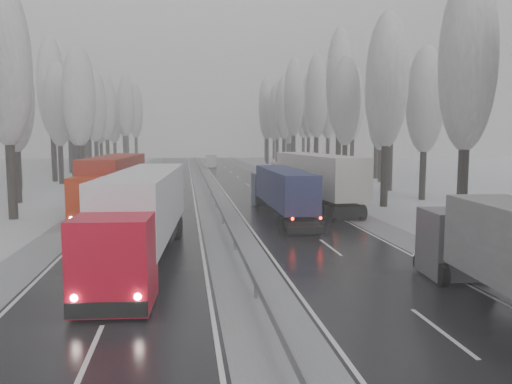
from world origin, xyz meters
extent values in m
plane|color=silver|center=(0.00, 0.00, 0.00)|extent=(260.00, 260.00, 0.00)
cube|color=black|center=(5.25, 30.00, 0.01)|extent=(7.50, 200.00, 0.03)
cube|color=black|center=(-5.25, 30.00, 0.01)|extent=(7.50, 200.00, 0.03)
cube|color=#929599|center=(0.00, 30.00, 0.02)|extent=(3.00, 200.00, 0.04)
cube|color=#929599|center=(10.20, 30.00, 0.02)|extent=(2.40, 200.00, 0.04)
cube|color=#929599|center=(-10.20, 30.00, 0.02)|extent=(2.40, 200.00, 0.04)
cube|color=slate|center=(0.00, 30.00, 0.60)|extent=(0.06, 200.00, 0.32)
cube|color=slate|center=(0.00, 28.00, 0.30)|extent=(0.12, 0.12, 0.60)
cube|color=slate|center=(0.00, 60.00, 0.30)|extent=(0.12, 0.12, 0.60)
cylinder|color=black|center=(15.04, 15.67, 2.80)|extent=(0.68, 0.68, 5.60)
ellipsoid|color=gray|center=(15.04, 15.67, 10.80)|extent=(3.60, 3.60, 11.45)
cylinder|color=black|center=(14.51, 27.03, 2.81)|extent=(0.68, 0.68, 5.62)
ellipsoid|color=gray|center=(14.51, 27.03, 10.84)|extent=(3.60, 3.60, 11.48)
cylinder|color=black|center=(20.02, 31.03, 2.47)|extent=(0.64, 0.64, 4.94)
ellipsoid|color=gray|center=(20.02, 31.03, 9.53)|extent=(3.60, 3.60, 10.09)
cylinder|color=black|center=(17.90, 35.17, 2.66)|extent=(0.66, 0.66, 5.32)
ellipsoid|color=gray|center=(17.90, 35.17, 10.27)|extent=(3.60, 3.60, 10.88)
cylinder|color=black|center=(20.12, 39.17, 3.16)|extent=(0.72, 0.72, 6.31)
ellipsoid|color=gray|center=(20.12, 39.17, 12.17)|extent=(3.60, 3.60, 12.90)
cylinder|color=black|center=(17.02, 45.60, 2.69)|extent=(0.67, 0.67, 5.38)
ellipsoid|color=gray|center=(17.02, 45.60, 10.37)|extent=(3.60, 3.60, 10.98)
cylinder|color=black|center=(23.31, 49.60, 2.30)|extent=(0.62, 0.62, 4.59)
ellipsoid|color=gray|center=(23.31, 49.60, 8.86)|extent=(3.60, 3.60, 9.39)
cylinder|color=black|center=(17.90, 51.02, 3.47)|extent=(0.76, 0.76, 6.95)
ellipsoid|color=gray|center=(17.90, 51.02, 13.40)|extent=(3.60, 3.60, 14.19)
cylinder|color=black|center=(24.81, 55.02, 3.30)|extent=(0.74, 0.74, 6.59)
ellipsoid|color=gray|center=(24.81, 55.02, 12.71)|extent=(3.60, 3.60, 13.46)
cylinder|color=black|center=(17.56, 61.27, 3.18)|extent=(0.72, 0.72, 6.37)
ellipsoid|color=gray|center=(17.56, 61.27, 12.28)|extent=(3.60, 3.60, 13.01)
cylinder|color=black|center=(24.72, 65.27, 2.99)|extent=(0.70, 0.70, 5.97)
ellipsoid|color=gray|center=(24.72, 65.27, 11.52)|extent=(3.60, 3.60, 12.20)
cylinder|color=black|center=(16.34, 71.95, 3.33)|extent=(0.74, 0.74, 6.65)
ellipsoid|color=gray|center=(16.34, 71.95, 12.83)|extent=(3.60, 3.60, 13.59)
cylinder|color=black|center=(23.71, 75.95, 3.07)|extent=(0.71, 0.71, 6.14)
ellipsoid|color=gray|center=(23.71, 75.95, 11.84)|extent=(3.60, 3.60, 12.54)
cylinder|color=black|center=(16.56, 81.70, 3.03)|extent=(0.71, 0.71, 6.05)
ellipsoid|color=gray|center=(16.56, 81.70, 11.68)|extent=(3.60, 3.60, 12.37)
cylinder|color=black|center=(22.48, 85.70, 3.15)|extent=(0.72, 0.72, 6.30)
ellipsoid|color=gray|center=(22.48, 85.70, 12.15)|extent=(3.60, 3.60, 12.87)
cylinder|color=black|center=(16.63, 89.21, 2.94)|extent=(0.70, 0.70, 5.88)
ellipsoid|color=gray|center=(16.63, 89.21, 11.33)|extent=(3.60, 3.60, 12.00)
cylinder|color=black|center=(19.77, 93.21, 2.43)|extent=(0.64, 0.64, 4.86)
ellipsoid|color=gray|center=(19.77, 93.21, 9.37)|extent=(3.60, 3.60, 9.92)
cylinder|color=black|center=(15.73, 96.32, 2.99)|extent=(0.70, 0.70, 5.98)
ellipsoid|color=gray|center=(15.73, 96.32, 11.53)|extent=(3.60, 3.60, 12.21)
cylinder|color=black|center=(24.94, 100.32, 3.09)|extent=(0.71, 0.71, 6.19)
ellipsoid|color=gray|center=(24.94, 100.32, 11.93)|extent=(3.60, 3.60, 12.64)
cylinder|color=black|center=(17.04, 106.16, 3.43)|extent=(0.75, 0.75, 6.86)
ellipsoid|color=gray|center=(17.04, 106.16, 13.22)|extent=(3.60, 3.60, 14.01)
cylinder|color=black|center=(24.02, 110.16, 2.77)|extent=(0.68, 0.68, 5.55)
ellipsoid|color=gray|center=(24.02, 110.16, 10.70)|extent=(3.60, 3.60, 11.33)
cylinder|color=black|center=(18.73, 116.73, 3.05)|extent=(0.71, 0.71, 6.09)
ellipsoid|color=gray|center=(18.73, 116.73, 11.75)|extent=(3.60, 3.60, 12.45)
cylinder|color=black|center=(21.55, 120.73, 2.74)|extent=(0.67, 0.67, 5.49)
ellipsoid|color=gray|center=(21.55, 120.73, 10.58)|extent=(3.60, 3.60, 11.21)
cylinder|color=black|center=(-15.13, 24.57, 2.92)|extent=(0.69, 0.69, 5.83)
ellipsoid|color=gray|center=(-15.13, 24.57, 11.25)|extent=(3.60, 3.60, 11.92)
cylinder|color=black|center=(-17.75, 34.20, 2.52)|extent=(0.65, 0.65, 5.03)
ellipsoid|color=gray|center=(-17.75, 34.20, 9.70)|extent=(3.60, 3.60, 10.28)
cylinder|color=black|center=(-13.94, 43.73, 2.72)|extent=(0.67, 0.67, 5.44)
ellipsoid|color=gray|center=(-13.94, 43.73, 10.49)|extent=(3.60, 3.60, 11.11)
cylinder|color=black|center=(-21.85, 47.73, 2.86)|extent=(0.69, 0.69, 5.72)
ellipsoid|color=gray|center=(-21.85, 47.73, 11.04)|extent=(3.60, 3.60, 11.69)
cylinder|color=black|center=(-18.26, 52.71, 2.61)|extent=(0.66, 0.66, 5.23)
ellipsoid|color=gray|center=(-18.26, 52.71, 10.08)|extent=(3.60, 3.60, 10.68)
cylinder|color=black|center=(-20.05, 56.71, 3.30)|extent=(0.74, 0.74, 6.60)
ellipsoid|color=gray|center=(-20.05, 56.71, 12.74)|extent=(3.60, 3.60, 13.49)
cylinder|color=black|center=(-18.16, 62.35, 2.58)|extent=(0.65, 0.65, 5.16)
ellipsoid|color=gray|center=(-18.16, 62.35, 9.95)|extent=(3.60, 3.60, 10.54)
cylinder|color=black|center=(-19.54, 66.35, 2.90)|extent=(0.69, 0.69, 5.79)
ellipsoid|color=gray|center=(-19.54, 66.35, 11.18)|extent=(3.60, 3.60, 11.84)
cylinder|color=black|center=(-16.58, 69.11, 2.82)|extent=(0.68, 0.68, 5.64)
ellipsoid|color=gray|center=(-16.58, 69.11, 10.89)|extent=(3.60, 3.60, 11.53)
cylinder|color=black|center=(-21.42, 73.11, 3.28)|extent=(0.73, 0.73, 6.56)
ellipsoid|color=gray|center=(-21.42, 73.11, 12.65)|extent=(3.60, 3.60, 13.40)
cylinder|color=black|center=(-16.33, 79.19, 2.90)|extent=(0.69, 0.69, 5.79)
ellipsoid|color=gray|center=(-16.33, 79.19, 11.17)|extent=(3.60, 3.60, 11.84)
cylinder|color=black|center=(-21.09, 83.19, 3.32)|extent=(0.74, 0.74, 6.65)
ellipsoid|color=gray|center=(-21.09, 83.19, 12.82)|extent=(3.60, 3.60, 13.58)
cylinder|color=black|center=(-18.93, 88.54, 2.56)|extent=(0.65, 0.65, 5.12)
ellipsoid|color=gray|center=(-18.93, 88.54, 9.88)|extent=(3.60, 3.60, 10.46)
cylinder|color=black|center=(-21.82, 92.54, 2.92)|extent=(0.69, 0.69, 5.84)
ellipsoid|color=gray|center=(-21.82, 92.54, 11.26)|extent=(3.60, 3.60, 11.92)
cylinder|color=black|center=(-15.07, 99.33, 3.34)|extent=(0.74, 0.74, 6.67)
ellipsoid|color=gray|center=(-15.07, 99.33, 12.87)|extent=(3.60, 3.60, 13.63)
cylinder|color=black|center=(-24.20, 103.33, 3.15)|extent=(0.72, 0.72, 6.31)
ellipsoid|color=gray|center=(-24.20, 103.33, 12.16)|extent=(3.60, 3.60, 12.88)
cylinder|color=black|center=(-14.05, 108.72, 3.14)|extent=(0.72, 0.72, 6.29)
ellipsoid|color=gray|center=(-14.05, 108.72, 12.12)|extent=(3.60, 3.60, 12.84)
cylinder|color=black|center=(-19.66, 112.72, 2.43)|extent=(0.64, 0.64, 4.86)
ellipsoid|color=gray|center=(-19.66, 112.72, 9.36)|extent=(3.60, 3.60, 9.92)
cylinder|color=black|center=(-17.56, 115.31, 3.31)|extent=(0.74, 0.74, 6.63)
ellipsoid|color=gray|center=(-17.56, 115.31, 12.78)|extent=(3.60, 3.60, 13.54)
cylinder|color=black|center=(-20.33, 119.31, 2.89)|extent=(0.69, 0.69, 5.79)
ellipsoid|color=gray|center=(-20.33, 119.31, 11.16)|extent=(3.60, 3.60, 11.82)
cube|color=#54545A|center=(8.68, 5.11, 1.54)|extent=(2.51, 2.60, 2.80)
cube|color=black|center=(8.77, 6.27, 2.19)|extent=(2.15, 0.26, 0.93)
cube|color=black|center=(8.77, 6.37, 0.42)|extent=(2.34, 0.32, 0.47)
cylinder|color=black|center=(7.64, 4.44, 0.49)|extent=(0.40, 0.99, 0.97)
cylinder|color=black|center=(9.60, 4.29, 0.49)|extent=(0.40, 0.99, 0.97)
sphere|color=white|center=(7.89, 6.46, 0.79)|extent=(0.21, 0.21, 0.21)
sphere|color=white|center=(9.66, 6.33, 0.79)|extent=(0.21, 0.21, 0.21)
cube|color=#1B2243|center=(4.44, 28.29, 1.49)|extent=(2.27, 2.36, 2.70)
cube|color=black|center=(4.43, 29.42, 2.12)|extent=(2.07, 0.11, 0.90)
cube|color=black|center=(4.43, 29.51, 0.41)|extent=(2.25, 0.15, 0.45)
cube|color=#15173B|center=(4.49, 21.27, 2.43)|extent=(2.38, 11.72, 2.52)
cube|color=black|center=(4.54, 15.37, 0.50)|extent=(2.07, 0.12, 0.41)
cube|color=black|center=(4.52, 18.03, 0.68)|extent=(2.02, 4.97, 0.41)
cube|color=black|center=(4.53, 15.87, 0.32)|extent=(2.07, 0.07, 0.54)
cylinder|color=black|center=(3.50, 27.57, 0.47)|extent=(0.32, 0.94, 0.94)
cylinder|color=black|center=(5.39, 27.58, 0.47)|extent=(0.32, 0.94, 0.94)
cylinder|color=black|center=(3.57, 17.66, 0.47)|extent=(0.32, 0.94, 0.94)
cylinder|color=black|center=(5.46, 17.68, 0.47)|extent=(0.32, 0.94, 0.94)
cylinder|color=black|center=(3.58, 16.49, 0.47)|extent=(0.32, 0.94, 0.94)
cylinder|color=black|center=(5.47, 16.51, 0.47)|extent=(0.32, 0.94, 0.94)
sphere|color=#FF0C05|center=(3.68, 15.31, 1.22)|extent=(0.18, 0.18, 0.18)
sphere|color=#FF0C05|center=(5.39, 15.32, 1.22)|extent=(0.18, 0.18, 0.18)
sphere|color=white|center=(3.58, 29.53, 0.77)|extent=(0.20, 0.20, 0.20)
sphere|color=white|center=(5.29, 29.54, 0.77)|extent=(0.20, 0.20, 0.20)
cube|color=beige|center=(7.48, 34.75, 1.84)|extent=(3.05, 3.15, 3.34)
cube|color=black|center=(7.35, 36.13, 2.62)|extent=(2.56, 0.36, 1.11)
cube|color=black|center=(7.33, 36.24, 0.50)|extent=(2.78, 0.44, 0.56)
cube|color=beige|center=(8.33, 26.11, 3.00)|extent=(4.24, 14.67, 3.12)
cube|color=black|center=(9.04, 18.85, 0.61)|extent=(2.56, 0.38, 0.50)
cube|color=black|center=(8.72, 22.12, 0.83)|extent=(3.04, 6.33, 0.50)
cube|color=black|center=(8.98, 19.46, 0.39)|extent=(2.55, 0.32, 0.67)
cylinder|color=black|center=(6.41, 33.75, 0.58)|extent=(0.50, 1.19, 1.16)
cylinder|color=black|center=(8.73, 33.97, 0.58)|extent=(0.50, 1.19, 1.16)
cylinder|color=black|center=(7.60, 21.56, 0.58)|extent=(0.50, 1.19, 1.16)
cylinder|color=black|center=(9.93, 21.79, 0.58)|extent=(0.50, 1.19, 1.16)
cylinder|color=black|center=(7.75, 20.12, 0.58)|extent=(0.50, 1.19, 1.16)
cylinder|color=black|center=(10.07, 20.35, 0.58)|extent=(0.50, 1.19, 1.16)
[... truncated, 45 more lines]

